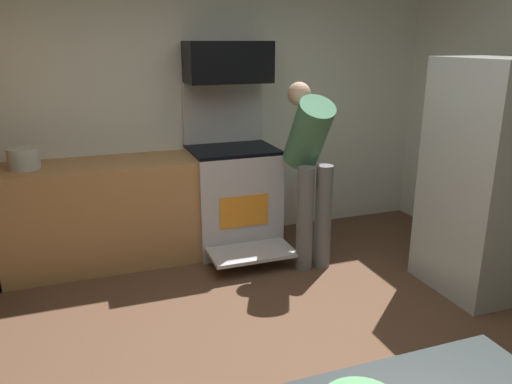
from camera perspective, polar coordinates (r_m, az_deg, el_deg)
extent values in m
cube|color=brown|center=(3.08, 2.00, -20.85)|extent=(5.20, 4.80, 0.02)
cube|color=silver|center=(4.72, -8.59, 9.79)|extent=(5.20, 0.12, 2.60)
cube|color=#B57F4D|center=(4.47, -18.54, -2.56)|extent=(2.40, 0.60, 0.90)
cube|color=#BDBAC0|center=(4.63, -2.65, -0.85)|extent=(0.76, 0.64, 0.92)
cube|color=black|center=(4.50, -2.73, 4.91)|extent=(0.76, 0.64, 0.03)
cube|color=#BDBAC0|center=(4.73, -3.84, 9.13)|extent=(0.76, 0.06, 0.57)
cube|color=orange|center=(4.34, -1.36, -2.23)|extent=(0.44, 0.01, 0.28)
cube|color=#BDBAC0|center=(4.28, -0.51, -6.95)|extent=(0.72, 0.40, 0.03)
cube|color=black|center=(4.50, -3.26, 14.65)|extent=(0.74, 0.38, 0.36)
cube|color=#B1BAB8|center=(4.18, 25.97, 1.47)|extent=(0.88, 0.77, 1.77)
cylinder|color=slate|center=(4.16, 5.62, -3.16)|extent=(0.14, 0.14, 0.90)
cylinder|color=slate|center=(4.23, 7.70, -2.88)|extent=(0.14, 0.14, 0.90)
cylinder|color=#467C59|center=(4.15, 6.04, 6.69)|extent=(0.30, 0.56, 0.65)
sphere|color=tan|center=(4.29, 4.95, 11.15)|extent=(0.20, 0.20, 0.20)
cylinder|color=#BCC2BD|center=(4.35, -25.06, 3.50)|extent=(0.24, 0.24, 0.17)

